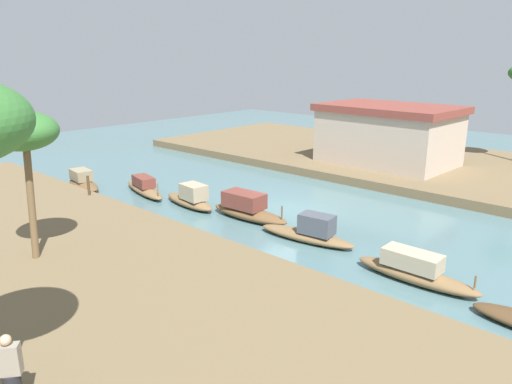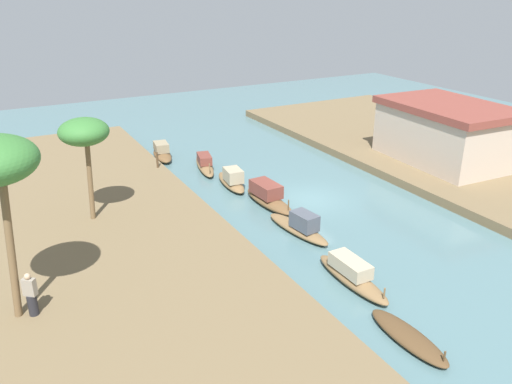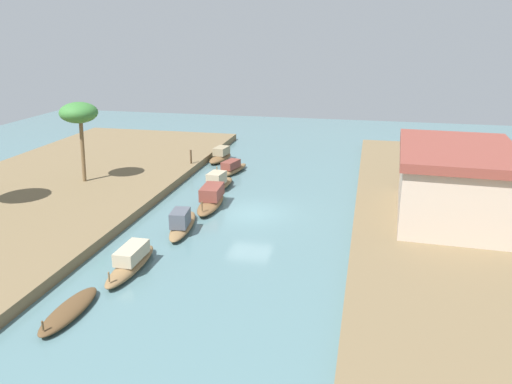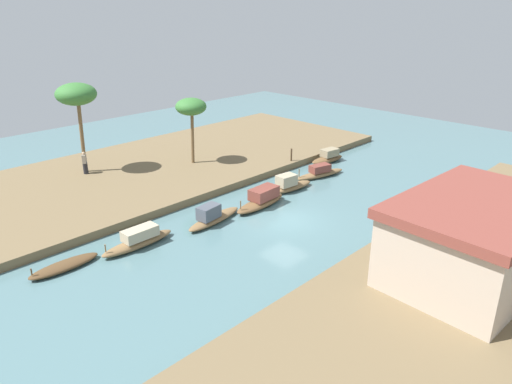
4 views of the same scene
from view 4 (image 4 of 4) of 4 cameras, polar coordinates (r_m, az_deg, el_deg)
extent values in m
plane|color=slate|center=(30.07, 3.47, -3.33)|extent=(66.60, 66.60, 0.00)
cube|color=brown|center=(39.49, -11.48, 2.88)|extent=(39.55, 15.04, 0.54)
ellipsoid|color=brown|center=(41.27, 8.48, 3.87)|extent=(3.53, 1.59, 0.50)
cube|color=gray|center=(41.28, 8.77, 4.67)|extent=(1.57, 1.10, 0.62)
ellipsoid|color=brown|center=(34.74, 4.15, 0.59)|extent=(3.92, 1.50, 0.47)
cube|color=tan|center=(34.24, 3.65, 1.41)|extent=(1.48, 1.09, 0.78)
ellipsoid|color=brown|center=(29.76, -4.98, -3.20)|extent=(4.49, 1.56, 0.43)
cube|color=#4C515B|center=(29.18, -5.65, -2.40)|extent=(1.51, 1.02, 0.82)
ellipsoid|color=brown|center=(26.50, -21.87, -8.16)|extent=(3.66, 1.06, 0.40)
cylinder|color=brown|center=(25.87, -25.19, -8.61)|extent=(0.07, 0.07, 0.36)
ellipsoid|color=brown|center=(27.49, -13.88, -5.92)|extent=(4.42, 1.00, 0.50)
cube|color=tan|center=(27.34, -13.66, -4.78)|extent=(2.00, 0.89, 0.59)
cylinder|color=brown|center=(26.49, -17.51, -6.42)|extent=(0.07, 0.07, 0.43)
ellipsoid|color=brown|center=(37.61, 7.59, 2.10)|extent=(4.67, 1.97, 0.45)
cube|color=brown|center=(37.45, 7.63, 2.83)|extent=(1.78, 1.17, 0.56)
cylinder|color=brown|center=(36.25, 5.16, 2.30)|extent=(0.07, 0.07, 0.65)
ellipsoid|color=brown|center=(31.76, 0.53, -1.36)|extent=(4.42, 1.42, 0.53)
cube|color=brown|center=(31.76, 0.94, -0.12)|extent=(2.08, 1.21, 0.74)
cylinder|color=brown|center=(30.26, -1.85, -1.55)|extent=(0.07, 0.07, 0.57)
cylinder|color=#232328|center=(38.61, -19.65, 2.67)|extent=(0.50, 0.50, 0.84)
cube|color=gray|center=(38.39, -19.79, 3.73)|extent=(0.48, 0.52, 0.66)
sphere|color=tan|center=(38.26, -19.87, 4.37)|extent=(0.23, 0.23, 0.23)
cylinder|color=#4C3823|center=(39.45, 4.23, 4.45)|extent=(0.14, 0.14, 1.04)
cylinder|color=brown|center=(38.76, -7.57, 6.37)|extent=(0.25, 0.42, 4.12)
ellipsoid|color=#387533|center=(38.18, -7.76, 10.05)|extent=(2.43, 2.43, 1.34)
cylinder|color=brown|center=(38.37, -20.02, 6.07)|extent=(0.27, 0.63, 5.39)
ellipsoid|color=#387533|center=(37.70, -20.66, 10.87)|extent=(2.93, 2.93, 1.61)
cube|color=#C6B29E|center=(24.42, 24.39, -5.69)|extent=(8.48, 5.93, 3.44)
cube|color=brown|center=(23.66, 25.11, -1.47)|extent=(8.99, 6.28, 0.46)
camera|label=1|loc=(37.04, -36.01, 9.74)|focal=33.53mm
camera|label=2|loc=(33.75, -51.01, 12.61)|focal=36.09mm
camera|label=3|loc=(13.32, -74.31, -4.23)|focal=36.12mm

